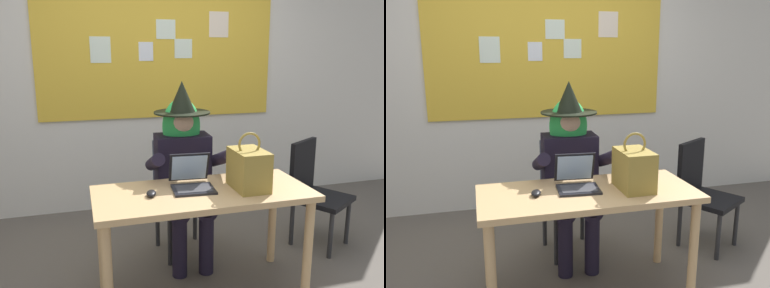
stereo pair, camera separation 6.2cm
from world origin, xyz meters
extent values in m
plane|color=#5B544C|center=(0.00, 0.00, 0.00)|extent=(24.00, 24.00, 0.00)
cube|color=silver|center=(0.00, 1.75, 1.39)|extent=(6.59, 0.10, 2.79)
cube|color=gold|center=(0.00, 1.69, 1.55)|extent=(2.40, 0.02, 1.20)
cube|color=white|center=(-0.14, 1.67, 1.61)|extent=(0.14, 0.01, 0.18)
cube|color=white|center=(0.06, 1.67, 1.83)|extent=(0.20, 0.01, 0.19)
cube|color=white|center=(0.24, 1.67, 1.64)|extent=(0.18, 0.01, 0.19)
cube|color=white|center=(-0.58, 1.67, 1.63)|extent=(0.20, 0.01, 0.25)
cube|color=#F4E0C6|center=(0.62, 1.67, 1.88)|extent=(0.21, 0.00, 0.25)
cube|color=tan|center=(-0.08, -0.02, 0.71)|extent=(1.41, 0.62, 0.04)
cylinder|color=tan|center=(-0.73, -0.26, 0.35)|extent=(0.06, 0.06, 0.69)
cylinder|color=tan|center=(0.56, -0.27, 0.35)|extent=(0.06, 0.06, 0.69)
cylinder|color=tan|center=(-0.73, 0.23, 0.35)|extent=(0.06, 0.06, 0.69)
cylinder|color=tan|center=(0.56, 0.23, 0.35)|extent=(0.06, 0.06, 0.69)
cube|color=#2D3347|center=(-0.06, 0.57, 0.44)|extent=(0.45, 0.45, 0.04)
cube|color=#2D3347|center=(-0.08, 0.76, 0.69)|extent=(0.38, 0.07, 0.45)
cylinder|color=#262628|center=(0.12, 0.42, 0.21)|extent=(0.04, 0.04, 0.42)
cylinder|color=#262628|center=(-0.21, 0.39, 0.21)|extent=(0.04, 0.04, 0.42)
cylinder|color=#262628|center=(0.10, 0.76, 0.21)|extent=(0.04, 0.04, 0.42)
cylinder|color=#262628|center=(-0.24, 0.73, 0.21)|extent=(0.04, 0.04, 0.42)
cylinder|color=black|center=(0.02, 0.21, 0.23)|extent=(0.11, 0.11, 0.46)
cylinder|color=black|center=(-0.18, 0.22, 0.23)|extent=(0.11, 0.11, 0.46)
cylinder|color=black|center=(0.03, 0.38, 0.49)|extent=(0.17, 0.43, 0.15)
cylinder|color=black|center=(-0.17, 0.39, 0.49)|extent=(0.17, 0.43, 0.15)
cube|color=black|center=(-0.06, 0.59, 0.72)|extent=(0.43, 0.28, 0.52)
cylinder|color=black|center=(0.18, 0.35, 0.84)|extent=(0.12, 0.47, 0.24)
cylinder|color=black|center=(-0.32, 0.38, 0.84)|extent=(0.12, 0.47, 0.24)
sphere|color=#D1A889|center=(-0.06, 0.59, 1.08)|extent=(0.20, 0.20, 0.20)
ellipsoid|color=green|center=(-0.06, 0.62, 1.04)|extent=(0.31, 0.24, 0.44)
cylinder|color=black|center=(-0.06, 0.59, 1.16)|extent=(0.44, 0.44, 0.01)
cone|color=black|center=(-0.06, 0.59, 1.28)|extent=(0.21, 0.21, 0.24)
cube|color=black|center=(-0.14, 0.01, 0.74)|extent=(0.29, 0.24, 0.01)
cube|color=#333338|center=(-0.14, 0.01, 0.75)|extent=(0.24, 0.18, 0.00)
cube|color=black|center=(-0.13, 0.15, 0.85)|extent=(0.28, 0.11, 0.21)
cube|color=#99B7E0|center=(-0.13, 0.14, 0.85)|extent=(0.24, 0.09, 0.18)
ellipsoid|color=black|center=(-0.42, -0.02, 0.75)|extent=(0.08, 0.12, 0.03)
cube|color=olive|center=(0.22, -0.06, 0.86)|extent=(0.20, 0.30, 0.26)
torus|color=olive|center=(0.22, -0.06, 1.03)|extent=(0.16, 0.02, 0.16)
cube|color=black|center=(1.09, 0.37, 0.41)|extent=(0.58, 0.58, 0.04)
cube|color=black|center=(0.99, 0.53, 0.66)|extent=(0.34, 0.23, 0.45)
cylinder|color=#262628|center=(1.32, 0.31, 0.20)|extent=(0.04, 0.04, 0.39)
cylinder|color=#262628|center=(1.03, 0.14, 0.20)|extent=(0.04, 0.04, 0.39)
cylinder|color=#262628|center=(1.14, 0.60, 0.20)|extent=(0.04, 0.04, 0.39)
cylinder|color=#262628|center=(0.85, 0.43, 0.20)|extent=(0.04, 0.04, 0.39)
camera|label=1|loc=(-0.83, -2.34, 1.61)|focal=37.25mm
camera|label=2|loc=(-0.77, -2.36, 1.61)|focal=37.25mm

